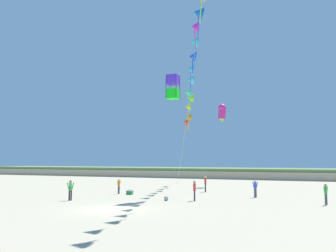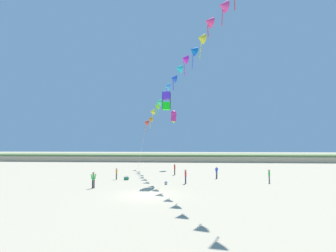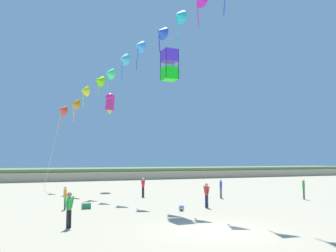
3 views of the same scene
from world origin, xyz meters
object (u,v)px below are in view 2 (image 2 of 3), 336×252
(large_kite_low_lead, at_px, (166,101))
(beach_cooler, at_px, (126,178))
(person_far_right, at_px, (217,172))
(beach_ball, at_px, (166,183))
(person_far_left, at_px, (175,168))
(large_kite_mid_trail, at_px, (174,117))
(person_near_left, at_px, (269,175))
(person_mid_center, at_px, (186,175))
(person_far_center, at_px, (93,179))
(person_near_right, at_px, (116,173))

(large_kite_low_lead, relative_size, beach_cooler, 3.74)
(person_far_right, bearing_deg, beach_ball, -138.88)
(beach_cooler, distance_m, beach_ball, 6.35)
(person_far_left, height_order, beach_ball, person_far_left)
(person_far_right, distance_m, large_kite_mid_trail, 17.12)
(person_near_left, distance_m, beach_ball, 12.29)
(person_mid_center, distance_m, person_far_center, 10.30)
(person_near_left, relative_size, person_mid_center, 0.95)
(person_near_right, distance_m, large_kite_low_lead, 11.33)
(person_near_left, bearing_deg, beach_cooler, 175.54)
(person_far_center, height_order, large_kite_mid_trail, large_kite_mid_trail)
(large_kite_mid_trail, bearing_deg, person_far_right, -64.19)
(large_kite_low_lead, bearing_deg, beach_cooler, 162.18)
(person_mid_center, bearing_deg, beach_ball, -162.26)
(person_far_right, xyz_separation_m, beach_ball, (-6.32, -5.52, -0.74))
(person_near_right, height_order, person_far_center, person_far_center)
(person_mid_center, height_order, beach_ball, person_mid_center)
(person_near_left, bearing_deg, beach_ball, -170.44)
(person_far_left, height_order, person_far_right, person_far_left)
(person_near_left, distance_m, large_kite_low_lead, 15.12)
(large_kite_mid_trail, bearing_deg, person_near_left, -53.95)
(large_kite_low_lead, height_order, beach_cooler, large_kite_low_lead)
(large_kite_low_lead, distance_m, beach_ball, 9.83)
(person_near_left, xyz_separation_m, large_kite_mid_trail, (-12.17, 16.72, 8.77))
(person_far_right, xyz_separation_m, beach_cooler, (-11.68, -2.12, -0.70))
(person_far_center, relative_size, large_kite_mid_trail, 0.67)
(large_kite_low_lead, relative_size, large_kite_mid_trail, 0.86)
(person_near_right, bearing_deg, person_mid_center, -17.76)
(person_far_left, bearing_deg, person_near_right, -143.37)
(person_far_left, relative_size, large_kite_mid_trail, 0.67)
(large_kite_low_lead, distance_m, beach_cooler, 11.12)
(person_far_center, bearing_deg, large_kite_low_lead, 33.10)
(person_near_left, height_order, person_far_right, person_far_right)
(person_mid_center, height_order, large_kite_low_lead, large_kite_low_lead)
(person_far_center, xyz_separation_m, beach_ball, (7.36, 3.04, -0.79))
(person_far_left, height_order, beach_cooler, person_far_left)
(beach_cooler, bearing_deg, person_near_right, 172.50)
(large_kite_mid_trail, bearing_deg, beach_ball, -89.77)
(beach_ball, bearing_deg, person_near_right, 151.95)
(person_near_left, distance_m, person_far_center, 20.11)
(person_near_right, bearing_deg, person_far_right, 8.48)
(person_far_right, height_order, large_kite_low_lead, large_kite_low_lead)
(person_near_right, xyz_separation_m, beach_cooler, (1.35, -0.18, -0.65))
(person_far_right, bearing_deg, person_far_center, -147.97)
(person_far_left, bearing_deg, beach_cooler, -136.67)
(beach_cooler, bearing_deg, person_near_left, -4.46)
(person_far_right, xyz_separation_m, large_kite_mid_trail, (-6.40, 13.24, 8.76))
(large_kite_mid_trail, xyz_separation_m, beach_cooler, (-5.28, -15.36, -9.47))
(person_far_center, height_order, large_kite_low_lead, large_kite_low_lead)
(person_far_right, bearing_deg, person_near_left, -31.11)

